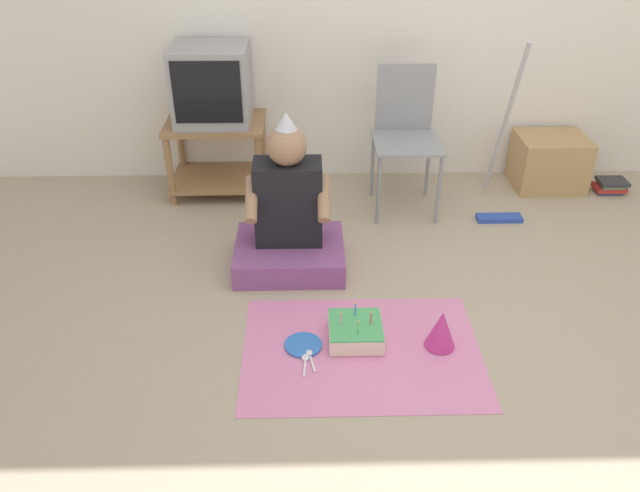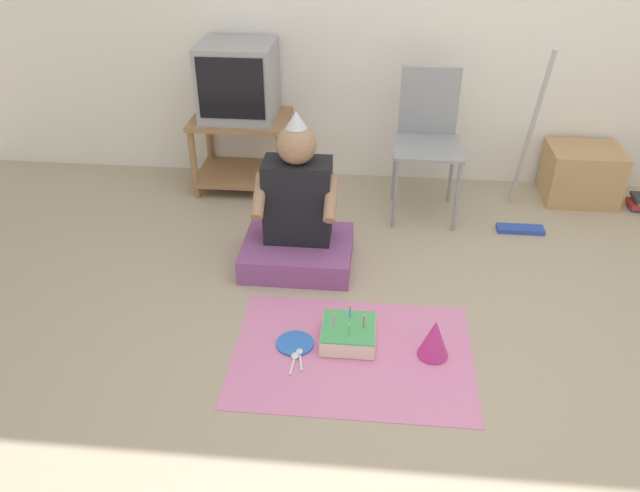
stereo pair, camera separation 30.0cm
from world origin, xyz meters
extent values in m
plane|color=tan|center=(0.00, 0.00, 0.00)|extent=(16.00, 16.00, 0.00)
cube|color=#997047|center=(-1.24, 1.74, 0.48)|extent=(0.63, 0.48, 0.03)
cube|color=#997047|center=(-1.24, 1.74, 0.09)|extent=(0.63, 0.48, 0.02)
cylinder|color=#997047|center=(-1.52, 1.53, 0.25)|extent=(0.04, 0.04, 0.50)
cylinder|color=#997047|center=(-0.95, 1.53, 0.25)|extent=(0.04, 0.04, 0.50)
cylinder|color=#997047|center=(-1.52, 1.94, 0.25)|extent=(0.04, 0.04, 0.50)
cylinder|color=#997047|center=(-0.95, 1.94, 0.25)|extent=(0.04, 0.04, 0.50)
cube|color=#99999E|center=(-1.24, 1.75, 0.73)|extent=(0.47, 0.43, 0.48)
cube|color=black|center=(-1.24, 1.53, 0.75)|extent=(0.41, 0.01, 0.38)
cube|color=gray|center=(-0.03, 1.44, 0.46)|extent=(0.41, 0.42, 0.02)
cube|color=gray|center=(-0.03, 1.64, 0.67)|extent=(0.36, 0.02, 0.43)
cylinder|color=gray|center=(-0.21, 1.25, 0.23)|extent=(0.02, 0.02, 0.46)
cylinder|color=gray|center=(0.15, 1.25, 0.23)|extent=(0.02, 0.02, 0.46)
cylinder|color=gray|center=(-0.21, 1.63, 0.23)|extent=(0.02, 0.02, 0.46)
cylinder|color=gray|center=(0.15, 1.63, 0.23)|extent=(0.02, 0.02, 0.46)
cube|color=tan|center=(1.01, 1.76, 0.18)|extent=(0.46, 0.37, 0.35)
cube|color=#2D4CB2|center=(0.56, 1.27, 0.01)|extent=(0.28, 0.09, 0.03)
cylinder|color=#B7B7BC|center=(0.56, 1.46, 0.57)|extent=(0.03, 0.41, 1.08)
cube|color=#8C4C8C|center=(-0.75, 0.79, 0.07)|extent=(0.60, 0.49, 0.14)
cube|color=black|center=(-0.75, 0.84, 0.37)|extent=(0.36, 0.21, 0.46)
sphere|color=#9E7556|center=(-0.75, 0.84, 0.69)|extent=(0.21, 0.21, 0.21)
cone|color=silver|center=(-0.75, 0.84, 0.83)|extent=(0.11, 0.11, 0.09)
cylinder|color=#9E7556|center=(-0.93, 0.74, 0.45)|extent=(0.06, 0.24, 0.20)
cylinder|color=#9E7556|center=(-0.56, 0.74, 0.45)|extent=(0.06, 0.24, 0.20)
cube|color=pink|center=(-0.40, 0.06, 0.00)|extent=(1.10, 0.79, 0.01)
cube|color=#F4E0C6|center=(-0.43, 0.15, 0.05)|extent=(0.25, 0.25, 0.08)
cube|color=#4CB266|center=(-0.43, 0.15, 0.09)|extent=(0.25, 0.25, 0.01)
cylinder|color=#EA4C4C|center=(-0.36, 0.15, 0.12)|extent=(0.01, 0.01, 0.07)
sphere|color=#FFCC4C|center=(-0.36, 0.15, 0.16)|extent=(0.01, 0.01, 0.01)
cylinder|color=#4C7FE5|center=(-0.42, 0.22, 0.12)|extent=(0.01, 0.01, 0.07)
sphere|color=#FFCC4C|center=(-0.42, 0.22, 0.16)|extent=(0.01, 0.01, 0.01)
cylinder|color=#E58CCC|center=(-0.50, 0.14, 0.12)|extent=(0.01, 0.01, 0.07)
sphere|color=#FFCC4C|center=(-0.50, 0.14, 0.16)|extent=(0.01, 0.01, 0.01)
cylinder|color=#66C666|center=(-0.42, 0.08, 0.12)|extent=(0.01, 0.01, 0.07)
sphere|color=#FFCC4C|center=(-0.42, 0.08, 0.16)|extent=(0.01, 0.01, 0.01)
cone|color=#CC338C|center=(-0.04, 0.09, 0.10)|extent=(0.14, 0.14, 0.19)
cylinder|color=blue|center=(-0.67, 0.10, 0.01)|extent=(0.17, 0.17, 0.01)
ellipsoid|color=white|center=(-0.65, 0.04, 0.01)|extent=(0.04, 0.05, 0.01)
cube|color=white|center=(-0.63, -0.03, 0.01)|extent=(0.03, 0.10, 0.01)
ellipsoid|color=white|center=(-0.66, 0.01, 0.01)|extent=(0.04, 0.05, 0.01)
cube|color=white|center=(-0.67, -0.06, 0.01)|extent=(0.02, 0.10, 0.01)
camera|label=1|loc=(-0.64, -2.12, 1.94)|focal=35.00mm
camera|label=2|loc=(-0.34, -2.11, 1.94)|focal=35.00mm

